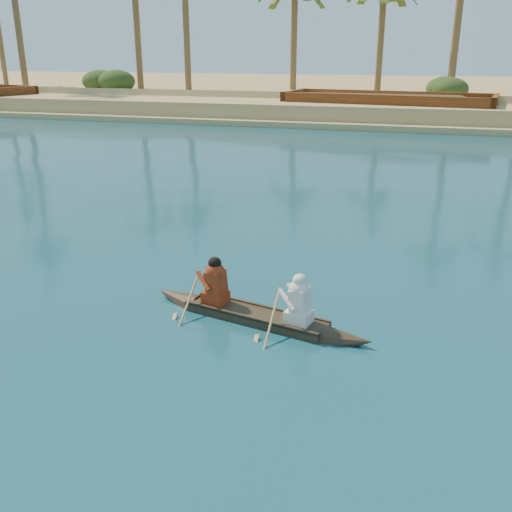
% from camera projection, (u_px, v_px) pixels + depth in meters
% --- Properties ---
extents(sandy_embankment, '(150.00, 51.00, 1.50)m').
position_uv_depth(sandy_embankment, '(481.00, 96.00, 53.89)').
color(sandy_embankment, tan).
rests_on(sandy_embankment, ground).
extents(shrub_cluster, '(100.00, 6.00, 2.40)m').
position_uv_depth(shrub_cluster, '(497.00, 101.00, 39.79)').
color(shrub_cluster, '#203714').
rests_on(shrub_cluster, ground).
extents(canoe, '(4.33, 1.51, 1.19)m').
position_uv_depth(canoe, '(255.00, 308.00, 10.00)').
color(canoe, '#30281A').
rests_on(canoe, ground).
extents(barge_mid, '(13.96, 6.15, 2.25)m').
position_uv_depth(barge_mid, '(387.00, 110.00, 37.81)').
color(barge_mid, brown).
rests_on(barge_mid, ground).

